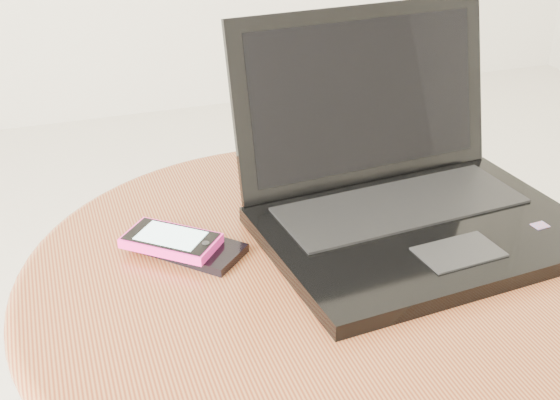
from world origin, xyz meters
name	(u,v)px	position (x,y,z in m)	size (l,w,h in m)	color
table	(314,342)	(0.06, 0.04, 0.42)	(0.68, 0.68, 0.54)	#5D2610
laptop	(405,190)	(0.20, 0.10, 0.58)	(0.39, 0.34, 0.24)	black
phone_black	(191,248)	(-0.07, 0.11, 0.54)	(0.13, 0.13, 0.01)	black
phone_pink	(171,240)	(-0.09, 0.12, 0.56)	(0.12, 0.11, 0.01)	#FE2899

